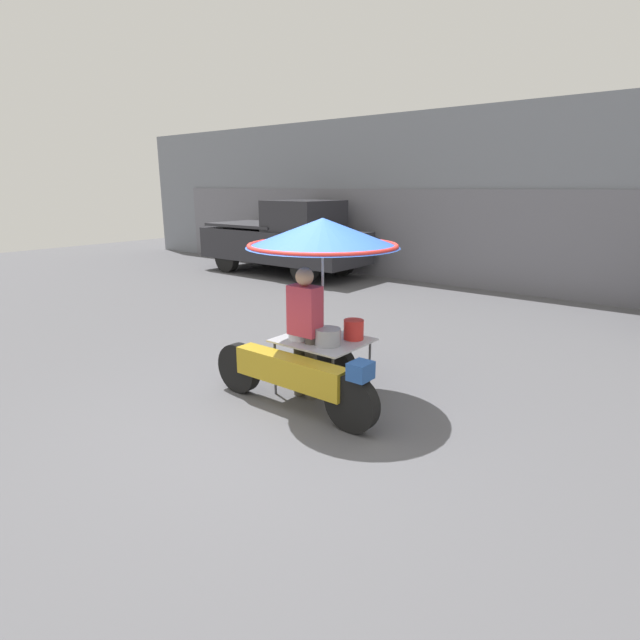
% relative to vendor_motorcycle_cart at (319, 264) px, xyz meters
% --- Properties ---
extents(ground_plane, '(36.00, 36.00, 0.00)m').
position_rel_vendor_motorcycle_cart_xyz_m(ground_plane, '(0.06, -0.75, -1.60)').
color(ground_plane, '#56565B').
extents(shopfront_building, '(28.00, 2.06, 4.30)m').
position_rel_vendor_motorcycle_cart_xyz_m(shopfront_building, '(0.06, 8.59, 0.53)').
color(shopfront_building, gray).
rests_on(shopfront_building, ground).
extents(vendor_motorcycle_cart, '(2.29, 1.76, 2.12)m').
position_rel_vendor_motorcycle_cart_xyz_m(vendor_motorcycle_cart, '(0.00, 0.00, 0.00)').
color(vendor_motorcycle_cart, black).
rests_on(vendor_motorcycle_cart, ground).
extents(vendor_person, '(0.38, 0.22, 1.57)m').
position_rel_vendor_motorcycle_cart_xyz_m(vendor_person, '(-0.11, -0.12, -0.73)').
color(vendor_person, '#4C473D').
rests_on(vendor_person, ground).
extents(pickup_truck, '(4.99, 1.95, 2.10)m').
position_rel_vendor_motorcycle_cart_xyz_m(pickup_truck, '(-6.14, 6.26, -0.59)').
color(pickup_truck, black).
rests_on(pickup_truck, ground).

